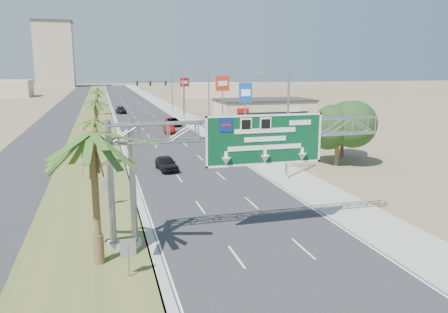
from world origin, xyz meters
TOP-DOWN VIEW (x-y plane):
  - road at (0.00, 110.00)m, footprint 12.00×300.00m
  - sidewalk_right at (8.50, 110.00)m, footprint 4.00×300.00m
  - median_grass at (-10.00, 110.00)m, footprint 7.00×300.00m
  - opposing_road at (-17.00, 110.00)m, footprint 8.00×300.00m
  - sign_gantry at (-1.06, 9.93)m, footprint 16.75×1.24m
  - palm_near at (-9.20, 8.00)m, footprint 5.70×5.70m
  - palm_row_b at (-9.50, 32.00)m, footprint 3.99×3.99m
  - palm_row_c at (-9.50, 48.00)m, footprint 3.99×3.99m
  - palm_row_d at (-9.50, 66.00)m, footprint 3.99×3.99m
  - palm_row_e at (-9.50, 85.00)m, footprint 3.99×3.99m
  - palm_row_f at (-9.50, 110.00)m, footprint 3.99×3.99m
  - streetlight_near at (7.30, 22.00)m, footprint 3.27×0.44m
  - streetlight_mid at (7.30, 52.00)m, footprint 3.27×0.44m
  - streetlight_far at (7.30, 88.00)m, footprint 3.27×0.44m
  - signal_mast at (5.17, 71.97)m, footprint 10.28×0.71m
  - store_building at (22.00, 66.00)m, footprint 18.00×10.00m
  - oak_near at (15.00, 26.00)m, footprint 4.50×4.50m
  - oak_far at (18.00, 30.00)m, footprint 3.50×3.50m
  - median_signback_a at (-7.80, 6.00)m, footprint 0.75×0.08m
  - median_signback_b at (-8.50, 18.00)m, footprint 0.75×0.08m
  - tower_distant at (-32.00, 250.00)m, footprint 20.00×16.00m
  - building_distant_right at (30.00, 140.00)m, footprint 20.00×12.00m
  - car_left_lane at (-2.65, 28.59)m, footprint 2.13×4.39m
  - car_mid_lane at (1.50, 54.41)m, footprint 1.80×4.61m
  - car_right_lane at (3.60, 62.92)m, footprint 2.39×5.11m
  - car_far at (-4.35, 88.40)m, footprint 2.45×5.19m
  - pole_sign_red_near at (10.96, 56.55)m, footprint 2.42×0.66m
  - pole_sign_blue at (12.84, 50.04)m, footprint 2.02×0.71m
  - pole_sign_red_far at (9.00, 80.26)m, footprint 2.12×1.20m

SIDE VIEW (x-z plane):
  - road at x=0.00m, z-range 0.00..0.02m
  - opposing_road at x=-17.00m, z-range 0.00..0.02m
  - sidewalk_right at x=8.50m, z-range 0.00..0.10m
  - median_grass at x=-10.00m, z-range 0.00..0.12m
  - car_right_lane at x=3.60m, z-range 0.00..1.41m
  - car_left_lane at x=-2.65m, z-range 0.00..1.45m
  - car_far at x=-4.35m, z-range 0.00..1.46m
  - car_mid_lane at x=1.50m, z-range 0.00..1.50m
  - median_signback_a at x=-7.80m, z-range 0.41..2.49m
  - median_signback_b at x=-8.50m, z-range 0.41..2.49m
  - store_building at x=22.00m, z-range 0.00..4.00m
  - building_distant_right at x=30.00m, z-range 0.00..5.00m
  - oak_far at x=18.00m, z-range 1.02..6.62m
  - palm_row_d at x=-9.50m, z-range 1.69..7.14m
  - oak_near at x=15.00m, z-range 1.13..7.93m
  - streetlight_near at x=7.30m, z-range -0.31..9.69m
  - streetlight_mid at x=7.30m, z-range -0.31..9.69m
  - streetlight_far at x=7.30m, z-range -0.31..9.69m
  - palm_row_f at x=-9.50m, z-range 1.83..7.58m
  - signal_mast at x=5.17m, z-range 0.85..8.85m
  - palm_row_b at x=-9.50m, z-range 1.93..7.87m
  - palm_row_e at x=-9.50m, z-range 2.02..8.16m
  - palm_row_c at x=-9.50m, z-range 2.29..9.04m
  - sign_gantry at x=-1.06m, z-range 2.31..9.81m
  - pole_sign_blue at x=12.84m, z-range 2.02..10.17m
  - pole_sign_red_far at x=9.00m, z-range 2.39..10.67m
  - palm_near at x=-9.20m, z-range 2.76..11.11m
  - pole_sign_red_near at x=10.96m, z-range 2.60..11.65m
  - tower_distant at x=-32.00m, z-range 0.00..35.00m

